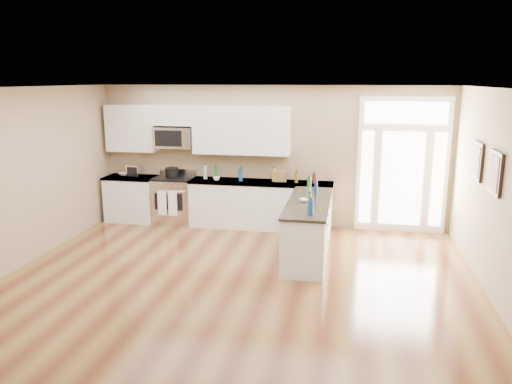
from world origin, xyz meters
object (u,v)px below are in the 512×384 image
kitchen_range (174,200)px  stockpot (172,172)px  peninsula_cabinet (308,230)px  toaster_oven (134,170)px

kitchen_range → stockpot: bearing=135.8°
peninsula_cabinet → kitchen_range: size_ratio=2.15×
stockpot → toaster_oven: 0.84m
peninsula_cabinet → stockpot: size_ratio=8.47×
peninsula_cabinet → toaster_oven: (-3.78, 1.53, 0.62)m
kitchen_range → stockpot: (-0.04, 0.04, 0.58)m
stockpot → peninsula_cabinet: bearing=-27.0°
peninsula_cabinet → kitchen_range: bearing=153.4°
kitchen_range → toaster_oven: (-0.89, 0.09, 0.58)m
peninsula_cabinet → stockpot: stockpot is taller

